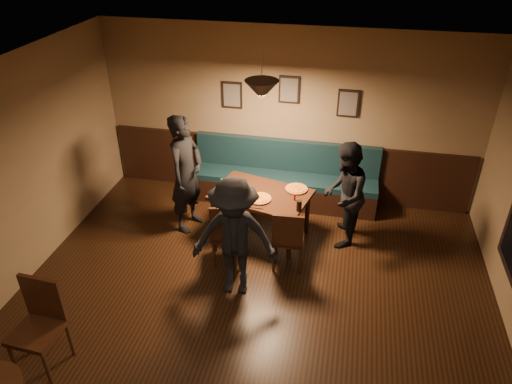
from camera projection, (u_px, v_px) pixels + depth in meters
floor at (237, 352)px, 5.28m from camera, size 7.00×7.00×0.00m
ceiling at (230, 116)px, 3.83m from camera, size 7.00×7.00×0.00m
wall_back at (288, 117)px, 7.49m from camera, size 6.00×0.00×6.00m
wainscot at (286, 168)px, 7.93m from camera, size 5.88×0.06×1.00m
booth_bench at (284, 176)px, 7.70m from camera, size 3.00×0.60×1.00m
picture_left at (232, 95)px, 7.47m from camera, size 0.32×0.04×0.42m
picture_center at (289, 90)px, 7.23m from camera, size 0.32×0.04×0.42m
picture_right at (348, 103)px, 7.15m from camera, size 0.32×0.04×0.42m
pendant_lamp at (262, 90)px, 6.01m from camera, size 0.44×0.44×0.25m
dining_table at (261, 214)px, 6.99m from camera, size 1.51×1.16×0.72m
chair_near_left at (228, 230)px, 6.41m from camera, size 0.52×0.52×0.98m
chair_near_right at (288, 237)px, 6.34m from camera, size 0.43×0.43×0.92m
diner_left at (186, 174)px, 6.91m from camera, size 0.58×0.74×1.81m
diner_right at (344, 195)px, 6.64m from camera, size 0.64×0.80×1.57m
diner_front at (234, 238)px, 5.74m from camera, size 1.09×0.69×1.62m
pizza_a at (234, 183)px, 7.01m from camera, size 0.36×0.36×0.04m
pizza_b at (260, 198)px, 6.64m from camera, size 0.33×0.33×0.04m
pizza_c at (296, 189)px, 6.87m from camera, size 0.39×0.39×0.04m
soda_glass at (299, 206)px, 6.38m from camera, size 0.09×0.09×0.16m
tabasco_bottle at (295, 197)px, 6.62m from camera, size 0.03×0.03×0.11m
napkin_a at (226, 180)px, 7.12m from camera, size 0.18×0.18×0.01m
napkin_b at (219, 201)px, 6.63m from camera, size 0.19×0.19×0.01m
cutlery_set at (254, 208)px, 6.46m from camera, size 0.17×0.02×0.00m
cafe_chair_far at (36, 330)px, 4.86m from camera, size 0.49×0.49×1.05m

